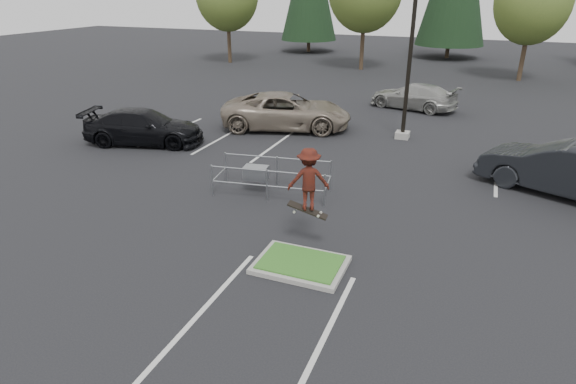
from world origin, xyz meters
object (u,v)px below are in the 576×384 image
at_px(decid_c, 533,4).
at_px(skateboarder, 308,180).
at_px(light_pole, 412,34).
at_px(car_far_silver, 415,96).
at_px(car_l_tan, 285,111).
at_px(car_l_black, 142,127).
at_px(car_r_charc, 566,169).
at_px(cart_corral, 260,173).

height_order(decid_c, skateboarder, decid_c).
distance_m(light_pole, car_far_silver, 7.14).
xyz_separation_m(decid_c, car_l_tan, (-11.08, -18.33, -4.40)).
bearing_deg(light_pole, car_far_silver, 93.56).
relative_size(car_l_tan, car_far_silver, 1.27).
height_order(car_l_black, car_r_charc, car_r_charc).
height_order(light_pole, decid_c, light_pole).
distance_m(car_r_charc, car_far_silver, 12.24).
height_order(decid_c, car_r_charc, decid_c).
bearing_deg(car_l_tan, light_pole, -101.02).
height_order(light_pole, cart_corral, light_pole).
xyz_separation_m(light_pole, skateboarder, (-0.69, -11.00, -2.63)).
distance_m(skateboarder, car_far_silver, 17.05).
xyz_separation_m(decid_c, car_r_charc, (0.51, -22.29, -4.37)).
xyz_separation_m(cart_corral, car_far_silver, (3.05, 14.06, 0.03)).
bearing_deg(car_far_silver, car_l_tan, -23.32).
distance_m(cart_corral, car_r_charc, 10.09).
relative_size(light_pole, cart_corral, 2.57).
xyz_separation_m(cart_corral, car_r_charc, (9.42, 3.61, 0.21)).
bearing_deg(cart_corral, car_far_silver, 69.24).
bearing_deg(car_r_charc, car_far_silver, -126.41).
relative_size(cart_corral, skateboarder, 2.13).
bearing_deg(skateboarder, cart_corral, -70.58).
distance_m(light_pole, decid_c, 18.67).
height_order(skateboarder, car_l_tan, skateboarder).
bearing_deg(car_far_silver, car_l_black, -27.21).
bearing_deg(cart_corral, skateboarder, -55.55).
bearing_deg(decid_c, skateboarder, -102.10).
height_order(car_l_tan, car_l_black, car_l_tan).
bearing_deg(car_l_tan, skateboarder, -171.12).
xyz_separation_m(decid_c, cart_corral, (-8.91, -25.90, -4.58)).
xyz_separation_m(cart_corral, car_l_black, (-7.08, 3.06, 0.07)).
bearing_deg(decid_c, car_l_black, -125.00).
bearing_deg(light_pole, decid_c, 72.89).
bearing_deg(skateboarder, light_pole, -117.14).
xyz_separation_m(skateboarder, car_l_black, (-9.81, 6.00, -1.19)).
distance_m(decid_c, car_far_silver, 13.97).
bearing_deg(decid_c, cart_corral, -109.00).
bearing_deg(skateboarder, car_r_charc, -159.17).
bearing_deg(car_far_silver, cart_corral, 3.18).
bearing_deg(car_l_black, decid_c, -50.38).
relative_size(skateboarder, car_l_black, 0.36).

